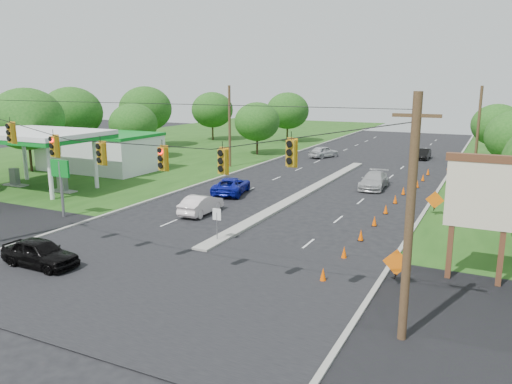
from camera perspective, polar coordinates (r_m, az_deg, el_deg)
The scene contains 39 objects.
ground at distance 25.27m, azimuth -11.47°, elevation -9.40°, with size 160.00×160.00×0.00m, color black.
grass_left at distance 59.59m, azimuth -22.77°, elevation 2.46°, with size 40.00×160.00×0.06m, color #1E4714.
cross_street at distance 25.27m, azimuth -11.47°, elevation -9.40°, with size 160.00×14.00×0.02m, color black.
curb_left at distance 55.14m, azimuth -0.80°, elevation 2.70°, with size 0.25×110.00×0.16m, color gray.
curb_right at distance 49.51m, azimuth 20.52°, elevation 0.80°, with size 0.25×110.00×0.16m, color gray.
median at distance 43.05m, azimuth 5.75°, elevation -0.12°, with size 1.00×34.00×0.18m, color gray.
median_sign at distance 29.50m, azimuth -4.49°, elevation -3.00°, with size 0.55×0.06×2.05m.
signal_span at distance 23.16m, azimuth -13.60°, elevation 1.34°, with size 25.60×0.32×9.00m.
utility_pole_far_left at distance 55.69m, azimuth -3.03°, elevation 7.45°, with size 0.28×0.28×9.00m, color #422D1C.
utility_pole_far_right at distance 53.68m, azimuth 24.01°, elevation 6.22°, with size 0.28×0.28×9.00m, color #422D1C.
gas_station at distance 54.79m, azimuth -18.39°, elevation 4.73°, with size 18.40×19.70×5.20m.
pylon_sign at distance 25.18m, azimuth 24.95°, elevation -0.87°, with size 5.90×2.30×6.12m.
cone_0 at distance 24.24m, azimuth 7.67°, elevation -9.33°, with size 0.32×0.32×0.70m, color #FF5600.
cone_1 at distance 27.38m, azimuth 10.04°, elevation -6.83°, with size 0.32×0.32×0.70m, color #FF5600.
cone_2 at distance 30.60m, azimuth 11.90°, elevation -4.84°, with size 0.32×0.32×0.70m, color #FF5600.
cone_3 at distance 33.87m, azimuth 13.39°, elevation -3.23°, with size 0.32×0.32×0.70m, color #FF5600.
cone_4 at distance 37.19m, azimuth 14.61°, elevation -1.90°, with size 0.32×0.32×0.70m, color #FF5600.
cone_5 at distance 40.54m, azimuth 15.63°, elevation -0.79°, with size 0.32×0.32×0.70m, color #FF5600.
cone_6 at distance 43.91m, azimuth 16.50°, elevation 0.14°, with size 0.32×0.32×0.70m, color #FF5600.
cone_7 at distance 47.22m, azimuth 17.95°, elevation 0.88°, with size 0.32×0.32×0.70m, color #FF5600.
cone_8 at distance 50.63m, azimuth 18.55°, elevation 1.59°, with size 0.32×0.32×0.70m, color #FF5600.
cone_9 at distance 54.05m, azimuth 19.07°, elevation 2.20°, with size 0.32×0.32×0.70m, color #FF5600.
work_sign_0 at distance 24.17m, azimuth 15.75°, elevation -7.88°, with size 1.27×0.58×1.37m.
work_sign_1 at distance 37.52m, azimuth 19.76°, elevation -0.95°, with size 1.27×0.58×1.37m.
work_sign_2 at distance 51.22m, azimuth 21.63°, elevation 2.32°, with size 1.27×0.58×1.37m.
tree_1 at distance 57.70m, azimuth -24.73°, elevation 7.59°, with size 7.56×7.56×8.82m.
tree_2 at distance 63.38m, azimuth -13.85°, elevation 7.56°, with size 5.88×5.88×6.86m.
tree_3 at distance 74.82m, azimuth -12.52°, elevation 9.26°, with size 7.56×7.56×8.82m.
tree_4 at distance 82.42m, azimuth -5.02°, elevation 9.34°, with size 6.72×6.72×7.84m.
tree_5 at distance 65.23m, azimuth 0.13°, elevation 8.04°, with size 5.88×5.88×6.86m.
tree_6 at distance 79.66m, azimuth 3.63°, elevation 9.25°, with size 6.72×6.72×7.84m.
tree_12 at distance 66.61m, azimuth 25.82°, elevation 6.91°, with size 5.88×5.88×6.86m.
tree_14 at distance 67.31m, azimuth -20.30°, elevation 8.48°, with size 7.56×7.56×8.82m.
black_sedan at distance 28.03m, azimuth -23.45°, elevation -6.40°, with size 1.74×4.33×1.48m, color black.
white_sedan at distance 36.13m, azimuth -6.29°, elevation -1.42°, with size 1.48×4.24×1.40m, color silver.
blue_pickup at distance 42.43m, azimuth -2.83°, elevation 0.74°, with size 2.38×5.15×1.43m, color #0C1493.
silver_car_far at distance 45.80m, azimuth 13.33°, elevation 1.30°, with size 2.05×5.04×1.46m, color #ACACAD.
silver_car_oncoming at distance 63.85m, azimuth 7.73°, elevation 4.58°, with size 1.72×4.27×1.46m, color silver.
dark_car_receding at distance 65.29m, azimuth 18.60°, elevation 4.15°, with size 1.37×3.92×1.29m, color black.
Camera 1 is at (14.60, -18.42, 9.27)m, focal length 35.00 mm.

